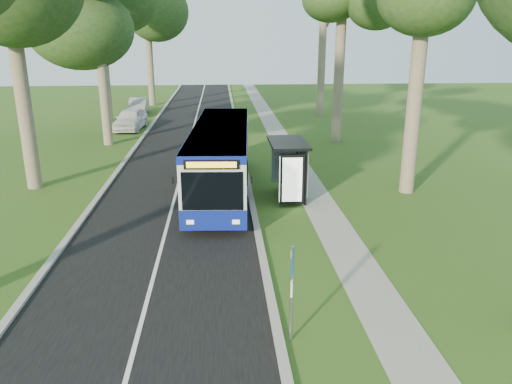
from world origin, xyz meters
TOP-DOWN VIEW (x-y plane):
  - ground at (0.00, 0.00)m, footprint 120.00×120.00m
  - road at (-3.50, 10.00)m, footprint 7.00×100.00m
  - kerb_east at (0.00, 10.00)m, footprint 0.25×100.00m
  - kerb_west at (-7.00, 10.00)m, footprint 0.25×100.00m
  - centre_line at (-3.50, 10.00)m, footprint 0.12×100.00m
  - footpath at (3.00, 10.00)m, footprint 1.50×100.00m
  - bus at (-1.32, 6.68)m, footprint 3.16×11.96m
  - bus_stop_sign at (0.30, -5.68)m, footprint 0.12×0.35m
  - bus_shelter at (1.84, 5.19)m, footprint 1.66×3.06m
  - litter_bin at (1.81, 8.52)m, footprint 0.50×0.50m
  - car_white at (-8.39, 23.53)m, footprint 2.34×5.05m
  - car_silver at (-8.98, 31.49)m, footprint 1.85×4.64m

SIDE VIEW (x-z plane):
  - ground at x=0.00m, z-range 0.00..0.00m
  - road at x=-3.50m, z-range 0.00..0.02m
  - footpath at x=3.00m, z-range 0.00..0.02m
  - centre_line at x=-3.50m, z-range 0.02..0.02m
  - kerb_east at x=0.00m, z-range 0.00..0.12m
  - kerb_west at x=-7.00m, z-range 0.00..0.12m
  - litter_bin at x=1.81m, z-range 0.01..0.87m
  - car_silver at x=-8.98m, z-range 0.00..1.50m
  - car_white at x=-8.39m, z-range 0.00..1.67m
  - bus_stop_sign at x=0.30m, z-range 0.31..2.83m
  - bus at x=-1.32m, z-range 0.06..3.19m
  - bus_shelter at x=1.84m, z-range 0.54..3.16m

